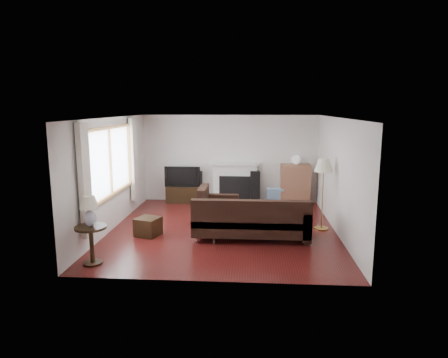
# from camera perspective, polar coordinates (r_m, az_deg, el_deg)

# --- Properties ---
(room) EXTENTS (5.10, 5.60, 2.54)m
(room) POSITION_cam_1_polar(r_m,az_deg,el_deg) (8.81, -0.14, 0.61)
(room) COLOR #4A1210
(room) RESTS_ON ground
(window) EXTENTS (0.12, 2.74, 1.54)m
(window) POSITION_cam_1_polar(r_m,az_deg,el_deg) (9.08, -15.86, 2.43)
(window) COLOR olive
(window) RESTS_ON room
(curtain_near) EXTENTS (0.10, 0.35, 2.10)m
(curtain_near) POSITION_cam_1_polar(r_m,az_deg,el_deg) (7.69, -19.27, -0.27)
(curtain_near) COLOR silver
(curtain_near) RESTS_ON room
(curtain_far) EXTENTS (0.10, 0.35, 2.10)m
(curtain_far) POSITION_cam_1_polar(r_m,az_deg,el_deg) (10.51, -12.77, 2.77)
(curtain_far) COLOR silver
(curtain_far) RESTS_ON room
(fireplace) EXTENTS (1.40, 0.26, 1.15)m
(fireplace) POSITION_cam_1_polar(r_m,az_deg,el_deg) (11.51, 1.57, -0.50)
(fireplace) COLOR white
(fireplace) RESTS_ON room
(tv_stand) EXTENTS (0.95, 0.43, 0.48)m
(tv_stand) POSITION_cam_1_polar(r_m,az_deg,el_deg) (11.60, -5.83, -2.16)
(tv_stand) COLOR black
(tv_stand) RESTS_ON ground
(television) EXTENTS (1.02, 0.13, 0.58)m
(television) POSITION_cam_1_polar(r_m,az_deg,el_deg) (11.50, -5.87, 0.42)
(television) COLOR black
(television) RESTS_ON tv_stand
(speaker_left) EXTENTS (0.31, 0.34, 0.89)m
(speaker_left) POSITION_cam_1_polar(r_m,az_deg,el_deg) (11.55, -3.92, -1.13)
(speaker_left) COLOR black
(speaker_left) RESTS_ON ground
(speaker_right) EXTENTS (0.30, 0.34, 0.93)m
(speaker_right) POSITION_cam_1_polar(r_m,az_deg,el_deg) (11.43, 4.41, -1.15)
(speaker_right) COLOR black
(speaker_right) RESTS_ON ground
(bookshelf) EXTENTS (0.83, 0.39, 1.14)m
(bookshelf) POSITION_cam_1_polar(r_m,az_deg,el_deg) (11.45, 10.14, -0.75)
(bookshelf) COLOR #935F44
(bookshelf) RESTS_ON ground
(globe_lamp) EXTENTS (0.25, 0.25, 0.25)m
(globe_lamp) POSITION_cam_1_polar(r_m,az_deg,el_deg) (11.34, 10.25, 2.70)
(globe_lamp) COLOR white
(globe_lamp) RESTS_ON bookshelf
(sectional_sofa) EXTENTS (2.61, 1.91, 0.84)m
(sectional_sofa) POSITION_cam_1_polar(r_m,az_deg,el_deg) (8.41, 3.89, -5.68)
(sectional_sofa) COLOR black
(sectional_sofa) RESTS_ON ground
(coffee_table) EXTENTS (1.03, 0.65, 0.38)m
(coffee_table) POSITION_cam_1_polar(r_m,az_deg,el_deg) (9.97, 3.35, -4.49)
(coffee_table) COLOR olive
(coffee_table) RESTS_ON ground
(footstool) EXTENTS (0.58, 0.58, 0.39)m
(footstool) POSITION_cam_1_polar(r_m,az_deg,el_deg) (8.78, -10.78, -6.69)
(footstool) COLOR black
(footstool) RESTS_ON ground
(floor_lamp) EXTENTS (0.47, 0.47, 1.62)m
(floor_lamp) POSITION_cam_1_polar(r_m,az_deg,el_deg) (9.18, 13.92, -2.11)
(floor_lamp) COLOR #A68739
(floor_lamp) RESTS_ON ground
(side_table) EXTENTS (0.55, 0.55, 0.69)m
(side_table) POSITION_cam_1_polar(r_m,az_deg,el_deg) (7.45, -18.38, -8.95)
(side_table) COLOR black
(side_table) RESTS_ON ground
(table_lamp) EXTENTS (0.33, 0.33, 0.53)m
(table_lamp) POSITION_cam_1_polar(r_m,az_deg,el_deg) (7.28, -18.65, -4.41)
(table_lamp) COLOR silver
(table_lamp) RESTS_ON side_table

